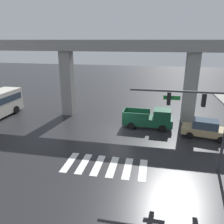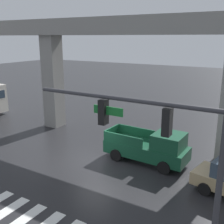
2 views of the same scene
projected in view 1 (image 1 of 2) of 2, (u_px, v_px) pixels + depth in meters
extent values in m
plane|color=#232326|center=(119.00, 131.00, 21.96)|extent=(120.00, 120.00, 0.00)
cube|color=silver|center=(70.00, 162.00, 16.41)|extent=(0.55, 2.80, 0.01)
cube|color=silver|center=(84.00, 164.00, 16.21)|extent=(0.55, 2.80, 0.01)
cube|color=silver|center=(98.00, 165.00, 16.01)|extent=(0.55, 2.80, 0.01)
cube|color=silver|center=(113.00, 167.00, 15.81)|extent=(0.55, 2.80, 0.01)
cube|color=silver|center=(128.00, 168.00, 15.61)|extent=(0.55, 2.80, 0.01)
cube|color=silver|center=(143.00, 170.00, 15.41)|extent=(0.55, 2.80, 0.01)
cube|color=gray|center=(127.00, 46.00, 23.34)|extent=(54.67, 1.87, 1.20)
cube|color=gray|center=(68.00, 84.00, 26.01)|extent=(1.30, 1.30, 7.62)
cube|color=gray|center=(190.00, 88.00, 23.45)|extent=(1.30, 1.30, 7.62)
cube|color=#14472D|center=(147.00, 120.00, 22.73)|extent=(5.17, 2.11, 0.80)
cube|color=#14472D|center=(162.00, 114.00, 22.14)|extent=(1.77, 1.82, 0.90)
cube|color=#3F5160|center=(167.00, 114.00, 22.04)|extent=(0.17, 1.67, 0.77)
cube|color=#14472D|center=(138.00, 111.00, 23.57)|extent=(2.65, 0.21, 0.60)
cube|color=#14472D|center=(136.00, 116.00, 21.95)|extent=(2.65, 0.21, 0.60)
cube|color=#14472D|center=(124.00, 112.00, 23.06)|extent=(0.17, 1.75, 0.60)
cylinder|color=black|center=(163.00, 122.00, 23.34)|extent=(0.77, 0.31, 0.76)
cylinder|color=black|center=(162.00, 129.00, 21.68)|extent=(0.77, 0.31, 0.76)
cylinder|color=black|center=(134.00, 120.00, 24.04)|extent=(0.77, 0.31, 0.76)
cylinder|color=black|center=(131.00, 126.00, 22.37)|extent=(0.77, 0.31, 0.76)
cube|color=#2D3D4C|center=(14.00, 95.00, 28.47)|extent=(2.25, 0.15, 1.49)
cylinder|color=black|center=(16.00, 110.00, 27.22)|extent=(0.38, 0.97, 0.96)
cube|color=tan|center=(205.00, 131.00, 20.45)|extent=(4.56, 2.55, 0.64)
cube|color=#384756|center=(205.00, 124.00, 20.26)|extent=(2.48, 1.90, 0.76)
cylinder|color=black|center=(220.00, 133.00, 20.83)|extent=(0.67, 0.36, 0.64)
cylinder|color=black|center=(221.00, 140.00, 19.31)|extent=(0.67, 0.36, 0.64)
cylinder|color=black|center=(191.00, 129.00, 21.78)|extent=(0.67, 0.36, 0.64)
cylinder|color=black|center=(190.00, 135.00, 20.26)|extent=(0.67, 0.36, 0.64)
cylinder|color=#38383D|center=(179.00, 91.00, 14.15)|extent=(6.40, 0.14, 0.14)
cube|color=black|center=(204.00, 100.00, 14.02)|extent=(0.24, 0.32, 0.84)
sphere|color=orange|center=(204.00, 100.00, 14.02)|extent=(0.17, 0.17, 0.17)
cube|color=black|center=(169.00, 99.00, 14.42)|extent=(0.24, 0.32, 0.84)
sphere|color=orange|center=(169.00, 99.00, 14.42)|extent=(0.17, 0.17, 0.17)
cube|color=#19722D|center=(172.00, 98.00, 14.36)|extent=(1.10, 0.04, 0.28)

